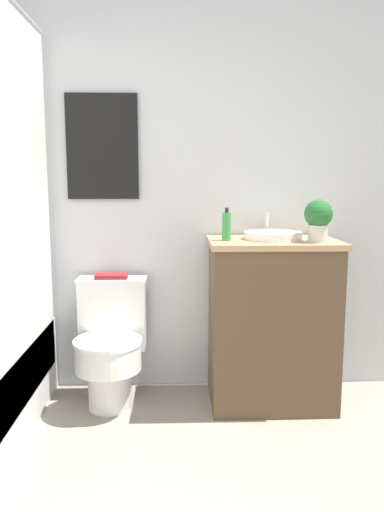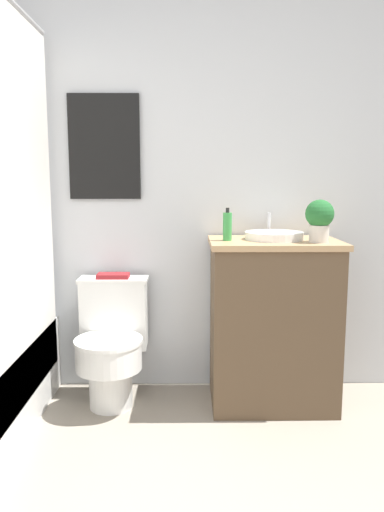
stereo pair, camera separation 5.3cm
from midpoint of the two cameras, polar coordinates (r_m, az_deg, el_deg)
name	(u,v)px [view 2 (the right image)]	position (r m, az deg, el deg)	size (l,w,h in m)	color
wall_back	(134,172)	(2.87, -6.06, 9.58)	(3.19, 0.07, 2.50)	silver
toilet	(112,343)	(2.76, -8.63, -9.81)	(0.38, 0.47, 0.67)	white
vanity	(272,322)	(2.73, 9.73, -7.50)	(0.68, 0.47, 0.90)	brown
sink	(274,236)	(2.66, 9.90, 2.32)	(0.31, 0.34, 0.13)	white
soap_bottle	(227,226)	(2.58, 4.65, 3.41)	(0.05, 0.05, 0.17)	green
potted_plant	(320,218)	(2.58, 14.94, 4.20)	(0.14, 0.14, 0.21)	beige
book_on_tank	(113,276)	(2.78, -8.46, -2.25)	(0.17, 0.10, 0.02)	maroon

